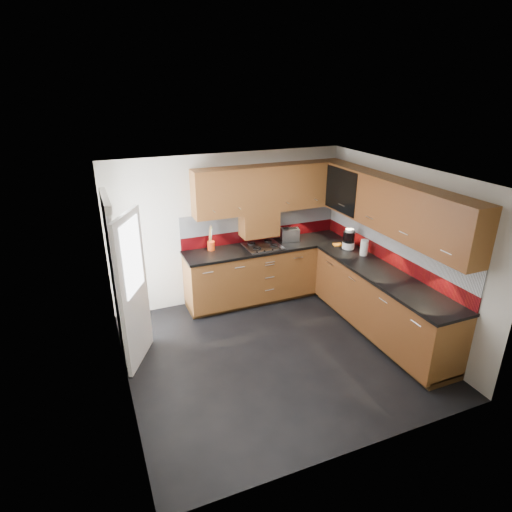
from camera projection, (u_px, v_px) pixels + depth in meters
name	position (u px, v px, depth m)	size (l,w,h in m)	color
room	(277.00, 249.00, 5.19)	(4.00, 3.80, 2.64)	black
base_cabinets	(319.00, 288.00, 6.58)	(2.70, 3.20, 0.95)	brown
countertop	(320.00, 260.00, 6.38)	(2.72, 3.22, 0.04)	black
backsplash	(326.00, 235.00, 6.54)	(2.70, 3.20, 0.54)	maroon
upper_cabinets	(332.00, 197.00, 6.16)	(2.50, 3.20, 0.72)	brown
extractor_hood	(259.00, 223.00, 6.83)	(0.60, 0.33, 0.40)	brown
glass_cabinet	(349.00, 188.00, 6.56)	(0.32, 0.80, 0.66)	black
back_door	(123.00, 283.00, 5.38)	(0.42, 1.19, 2.04)	white
gas_hob	(263.00, 246.00, 6.81)	(0.57, 0.50, 0.04)	silver
utensil_pot	(211.00, 244.00, 6.65)	(0.11, 0.11, 0.41)	#CD4113
toaster	(290.00, 234.00, 7.06)	(0.33, 0.25, 0.21)	silver
food_processor	(349.00, 240.00, 6.70)	(0.19, 0.19, 0.32)	white
paper_towel	(364.00, 248.00, 6.45)	(0.12, 0.12, 0.24)	white
orange_cloth	(338.00, 245.00, 6.89)	(0.14, 0.12, 0.01)	orange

